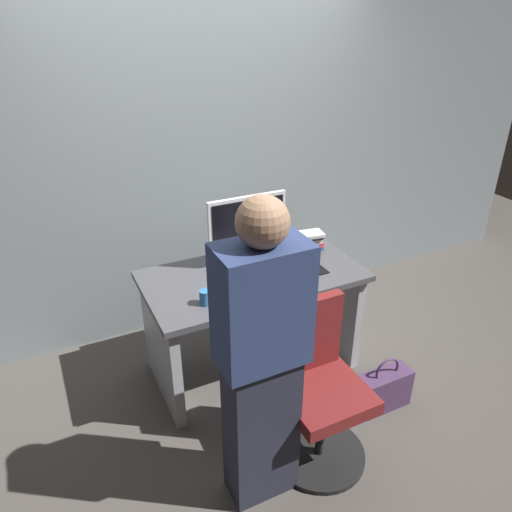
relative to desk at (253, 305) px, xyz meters
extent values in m
plane|color=#4C4742|center=(0.00, 0.00, -0.51)|extent=(9.00, 9.00, 0.00)
cube|color=gray|center=(0.00, 0.83, 0.99)|extent=(6.40, 0.10, 3.00)
cube|color=#4C4C51|center=(0.00, 0.00, 0.22)|extent=(1.39, 0.75, 0.04)
cube|color=#B2B2B7|center=(-0.63, 0.00, -0.16)|extent=(0.06, 0.67, 0.71)
cube|color=#B2B2B7|center=(0.63, 0.00, -0.16)|extent=(0.06, 0.67, 0.71)
cylinder|color=black|center=(0.00, -0.86, -0.50)|extent=(0.52, 0.52, 0.03)
cylinder|color=black|center=(0.00, -0.86, -0.29)|extent=(0.05, 0.05, 0.39)
cube|color=maroon|center=(0.00, -0.86, -0.05)|extent=(0.44, 0.44, 0.08)
cube|color=maroon|center=(0.00, -0.67, 0.21)|extent=(0.40, 0.06, 0.44)
cube|color=#262838|center=(-0.38, -0.89, -0.09)|extent=(0.34, 0.20, 0.85)
cube|color=navy|center=(-0.38, -0.89, 0.63)|extent=(0.40, 0.24, 0.58)
sphere|color=#A57A5B|center=(-0.38, -0.89, 1.01)|extent=(0.22, 0.22, 0.22)
cube|color=silver|center=(0.05, 0.18, 0.25)|extent=(0.20, 0.14, 0.02)
cube|color=silver|center=(0.05, 0.18, 0.29)|extent=(0.04, 0.03, 0.08)
cube|color=silver|center=(0.05, 0.18, 0.51)|extent=(0.54, 0.03, 0.36)
cube|color=black|center=(0.05, 0.16, 0.51)|extent=(0.50, 0.01, 0.32)
cube|color=white|center=(-0.08, -0.09, 0.25)|extent=(0.43, 0.14, 0.02)
ellipsoid|color=black|center=(0.23, -0.09, 0.25)|extent=(0.06, 0.10, 0.03)
cylinder|color=#3372B2|center=(-0.40, -0.20, 0.28)|extent=(0.07, 0.07, 0.09)
cube|color=#3359A5|center=(0.49, 0.13, 0.25)|extent=(0.21, 0.12, 0.02)
cube|color=red|center=(0.50, 0.13, 0.28)|extent=(0.18, 0.15, 0.04)
cube|color=beige|center=(0.49, 0.12, 0.32)|extent=(0.17, 0.12, 0.04)
cube|color=#594C72|center=(0.50, 0.13, 0.35)|extent=(0.19, 0.16, 0.02)
cube|color=white|center=(0.50, 0.11, 0.37)|extent=(0.18, 0.14, 0.02)
cube|color=black|center=(0.41, -0.14, 0.24)|extent=(0.07, 0.14, 0.01)
cube|color=#4C3356|center=(0.57, -0.71, -0.38)|extent=(0.34, 0.14, 0.26)
torus|color=#4C3356|center=(0.57, -0.71, -0.22)|extent=(0.18, 0.02, 0.18)
camera|label=1|loc=(-1.16, -2.43, 1.76)|focal=33.86mm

